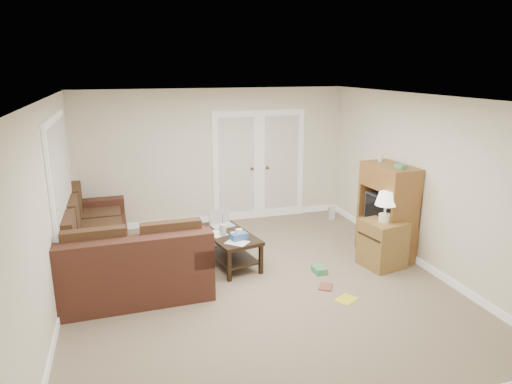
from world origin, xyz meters
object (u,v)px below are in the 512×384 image
object	(u,v)px
sectional_sofa	(110,252)
side_cabinet	(383,240)
coffee_table	(228,246)
tv_armoire	(387,211)

from	to	relation	value
sectional_sofa	side_cabinet	distance (m)	3.93
coffee_table	side_cabinet	size ratio (longest dim) A/B	1.12
coffee_table	side_cabinet	distance (m)	2.30
sectional_sofa	coffee_table	bearing A→B (deg)	-2.87
sectional_sofa	side_cabinet	world-z (taller)	side_cabinet
tv_armoire	coffee_table	bearing A→B (deg)	166.32
sectional_sofa	tv_armoire	world-z (taller)	tv_armoire
coffee_table	sectional_sofa	bearing A→B (deg)	165.91
coffee_table	side_cabinet	xyz separation A→B (m)	(2.16, -0.76, 0.15)
sectional_sofa	coffee_table	world-z (taller)	sectional_sofa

